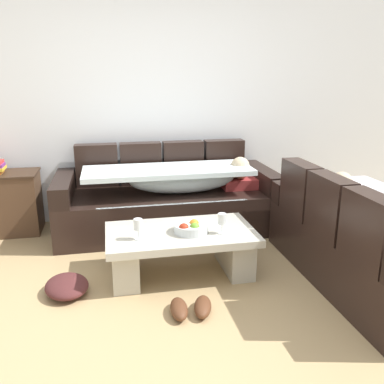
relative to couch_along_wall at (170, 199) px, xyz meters
name	(u,v)px	position (x,y,z in m)	size (l,w,h in m)	color
ground_plane	(178,312)	(-0.20, -1.62, -0.33)	(14.00, 14.00, 0.00)	tan
back_wall	(144,98)	(-0.20, 0.53, 1.02)	(9.00, 0.10, 2.70)	white
couch_along_wall	(170,199)	(0.00, 0.00, 0.00)	(2.26, 0.92, 0.88)	black
couch_near_window	(367,241)	(1.34, -1.46, 0.00)	(0.92, 1.84, 0.88)	black
coffee_table	(181,247)	(-0.08, -1.05, -0.09)	(1.20, 0.68, 0.38)	#BDB8A7
fruit_bowl	(191,228)	(0.00, -1.11, 0.09)	(0.28, 0.28, 0.10)	silver
wine_glass_near_left	(138,225)	(-0.42, -1.17, 0.16)	(0.07, 0.07, 0.17)	silver
wine_glass_near_right	(222,220)	(0.23, -1.17, 0.16)	(0.07, 0.07, 0.17)	silver
open_magazine	(201,224)	(0.12, -0.95, 0.05)	(0.28, 0.21, 0.01)	white
side_cabinet	(4,203)	(-1.70, 0.23, -0.01)	(0.72, 0.44, 0.64)	#4C3322
pair_of_shoes	(191,308)	(-0.12, -1.66, -0.29)	(0.33, 0.29, 0.09)	#59331E
crumpled_garment	(67,286)	(-0.98, -1.20, -0.27)	(0.40, 0.32, 0.12)	#4C2323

